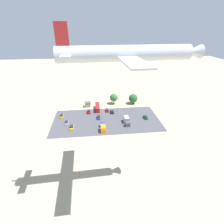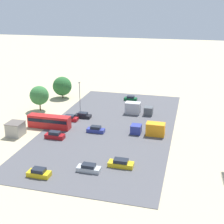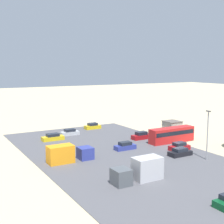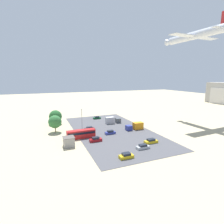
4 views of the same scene
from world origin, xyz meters
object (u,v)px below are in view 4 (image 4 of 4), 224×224
object	(u,v)px
parked_truck_1	(135,126)
parked_car_0	(96,140)
parked_truck_0	(112,120)
bus	(81,134)
airplane	(192,36)
parked_car_3	(85,131)
parked_car_1	(89,129)
parked_car_4	(110,132)
parked_car_5	(126,156)
parked_car_7	(143,147)
shed_building	(69,142)
parked_car_2	(151,141)
parked_car_6	(97,118)

from	to	relation	value
parked_truck_1	parked_car_0	bearing A→B (deg)	110.01
parked_truck_0	parked_truck_1	size ratio (longest dim) A/B	0.96
bus	airplane	xyz separation A→B (m)	(-7.37, 58.66, 40.83)
parked_car_3	parked_truck_1	world-z (taller)	parked_truck_1
parked_car_1	airplane	size ratio (longest dim) A/B	0.12
airplane	parked_car_4	bearing A→B (deg)	-173.55
parked_car_5	parked_car_7	world-z (taller)	parked_car_5
shed_building	parked_car_5	world-z (taller)	shed_building
parked_car_0	parked_car_2	xyz separation A→B (m)	(8.76, 17.43, -0.07)
bus	parked_car_1	world-z (taller)	bus
shed_building	parked_car_3	size ratio (longest dim) A/B	0.90
shed_building	parked_truck_0	world-z (taller)	parked_truck_0
parked_car_2	parked_truck_1	size ratio (longest dim) A/B	0.61
parked_car_1	parked_car_4	distance (m)	10.63
parked_car_4	parked_truck_0	world-z (taller)	parked_truck_0
parked_car_0	parked_car_4	distance (m)	9.77
parked_car_0	parked_car_3	size ratio (longest dim) A/B	1.06
parked_car_3	parked_car_5	bearing A→B (deg)	-169.44
parked_car_1	parked_car_7	size ratio (longest dim) A/B	0.99
parked_car_7	parked_car_2	bearing A→B (deg)	-59.25
parked_truck_0	parked_car_3	bearing A→B (deg)	-59.16
shed_building	parked_car_0	xyz separation A→B (m)	(-0.65, 9.48, -0.84)
bus	parked_car_3	distance (m)	6.60
parked_car_5	parked_truck_1	distance (m)	28.51
parked_car_0	parked_car_6	distance (m)	34.54
parked_car_0	parked_car_1	xyz separation A→B (m)	(-14.27, 1.62, -0.09)
parked_car_2	parked_truck_0	xyz separation A→B (m)	(-29.65, -2.30, 0.85)
parked_car_1	parked_car_3	bearing A→B (deg)	139.56
shed_building	parked_car_5	xyz separation A→B (m)	(15.17, 13.63, -0.90)
bus	parked_truck_0	distance (m)	24.48
parked_car_4	parked_car_5	world-z (taller)	parked_car_4
parked_car_7	parked_car_5	bearing A→B (deg)	116.10
shed_building	parked_car_5	size ratio (longest dim) A/B	0.91
parked_car_3	parked_car_6	xyz separation A→B (m)	(-21.47, 11.79, -0.04)
parked_car_0	parked_car_6	size ratio (longest dim) A/B	1.10
bus	parked_car_0	world-z (taller)	bus
shed_building	bus	bearing A→B (deg)	138.34
shed_building	parked_car_1	distance (m)	18.62
shed_building	parked_car_6	bearing A→B (deg)	148.66
bus	parked_car_4	size ratio (longest dim) A/B	2.51
parked_car_5	parked_car_3	bearing A→B (deg)	10.56
parked_car_5	parked_car_7	distance (m)	8.88
parked_car_0	parked_car_6	xyz separation A→B (m)	(-32.78, 10.88, -0.09)
parked_truck_1	airplane	xyz separation A→B (m)	(-5.44, 34.14, 41.15)
parked_car_1	parked_truck_0	size ratio (longest dim) A/B	0.57
parked_car_5	parked_car_0	bearing A→B (deg)	14.71
parked_truck_0	parked_truck_1	bearing A→B (deg)	22.05
parked_car_4	parked_truck_1	xyz separation A→B (m)	(-1.77, 12.63, 0.72)
shed_building	parked_car_7	distance (m)	24.38
shed_building	airplane	world-z (taller)	airplane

